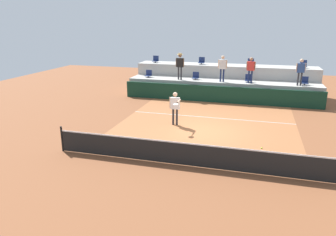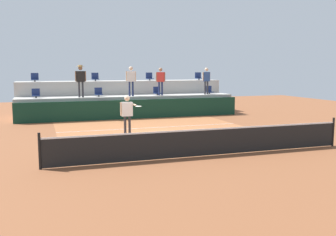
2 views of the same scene
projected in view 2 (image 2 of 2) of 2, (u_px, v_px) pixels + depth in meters
ground_plane at (167, 136)px, 16.36m from camera, size 40.00×40.00×0.00m
court_inner_paint at (160, 132)px, 17.30m from camera, size 9.00×10.00×0.01m
court_service_line at (151, 128)px, 18.61m from camera, size 9.00×0.06×0.00m
tennis_net at (206, 141)px, 12.54m from camera, size 10.48×0.08×1.07m
sponsor_backboard at (134, 109)px, 21.92m from camera, size 13.00×0.16×1.10m
seating_tier_lower at (129, 106)px, 23.14m from camera, size 13.00×1.80×1.25m
seating_tier_upper at (123, 97)px, 24.77m from camera, size 13.00×1.80×2.10m
stadium_chair_lower_far_left at (36, 94)px, 21.27m from camera, size 0.44×0.40×0.52m
stadium_chair_lower_left at (99, 93)px, 22.38m from camera, size 0.44×0.40×0.52m
stadium_chair_lower_right at (157, 92)px, 23.53m from camera, size 0.44×0.40×0.52m
stadium_chair_lower_far_right at (209, 91)px, 24.66m from camera, size 0.44×0.40×0.52m
stadium_chair_upper_far_left at (35, 78)px, 22.84m from camera, size 0.44×0.40×0.52m
stadium_chair_upper_left at (95, 78)px, 23.99m from camera, size 0.44×0.40×0.52m
stadium_chair_upper_right at (149, 77)px, 25.12m from camera, size 0.44×0.40×0.52m
stadium_chair_upper_far_right at (198, 77)px, 26.25m from camera, size 0.44×0.40×0.52m
tennis_player at (128, 111)px, 16.27m from camera, size 0.70×1.20×1.73m
spectator_with_hat at (81, 77)px, 21.57m from camera, size 0.62×0.47×1.83m
spectator_in_grey at (131, 78)px, 22.51m from camera, size 0.61×0.24×1.75m
spectator_leaning_on_rail at (161, 79)px, 23.10m from camera, size 0.59×0.25×1.69m
spectator_in_white at (206, 78)px, 24.08m from camera, size 0.59×0.26×1.69m
tennis_ball at (266, 127)px, 13.95m from camera, size 0.07×0.07×0.07m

